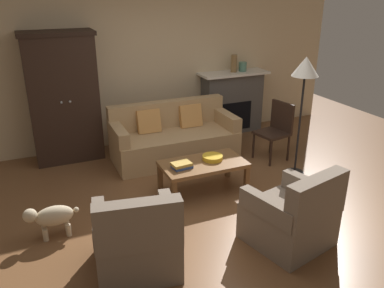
{
  "coord_description": "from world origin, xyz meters",
  "views": [
    {
      "loc": [
        -1.94,
        -3.87,
        2.56
      ],
      "look_at": [
        0.06,
        0.72,
        0.55
      ],
      "focal_mm": 37.08,
      "sensor_mm": 36.0,
      "label": 1
    }
  ],
  "objects": [
    {
      "name": "couch",
      "position": [
        0.11,
        1.56,
        0.32
      ],
      "size": [
        1.93,
        0.87,
        0.86
      ],
      "color": "tan",
      "rests_on": "ground"
    },
    {
      "name": "coffee_table",
      "position": [
        0.07,
        0.37,
        0.37
      ],
      "size": [
        1.1,
        0.6,
        0.42
      ],
      "color": "brown",
      "rests_on": "ground"
    },
    {
      "name": "ground_plane",
      "position": [
        0.0,
        0.0,
        0.0
      ],
      "size": [
        9.6,
        9.6,
        0.0
      ],
      "primitive_type": "plane",
      "color": "brown"
    },
    {
      "name": "fruit_bowl",
      "position": [
        0.22,
        0.4,
        0.45
      ],
      "size": [
        0.27,
        0.27,
        0.06
      ],
      "primitive_type": "cylinder",
      "color": "gold",
      "rests_on": "coffee_table"
    },
    {
      "name": "side_chair_wooden",
      "position": [
        1.57,
        0.92,
        0.51
      ],
      "size": [
        0.52,
        0.52,
        0.9
      ],
      "color": "black",
      "rests_on": "ground"
    },
    {
      "name": "armoire",
      "position": [
        -1.4,
        2.22,
        0.98
      ],
      "size": [
        1.06,
        0.57,
        1.96
      ],
      "color": "black",
      "rests_on": "ground"
    },
    {
      "name": "armchair_near_left",
      "position": [
        -1.16,
        -0.79,
        0.32
      ],
      "size": [
        0.89,
        0.89,
        0.88
      ],
      "color": "#756656",
      "rests_on": "ground"
    },
    {
      "name": "book_stack",
      "position": [
        -0.25,
        0.33,
        0.46
      ],
      "size": [
        0.26,
        0.2,
        0.07
      ],
      "color": "#38569E",
      "rests_on": "coffee_table"
    },
    {
      "name": "floor_lamp",
      "position": [
        1.53,
        0.33,
        1.46
      ],
      "size": [
        0.36,
        0.36,
        1.69
      ],
      "color": "black",
      "rests_on": "ground"
    },
    {
      "name": "armchair_near_right",
      "position": [
        0.43,
        -1.04,
        0.32
      ],
      "size": [
        0.92,
        0.92,
        0.88
      ],
      "color": "#756656",
      "rests_on": "ground"
    },
    {
      "name": "fireplace",
      "position": [
        1.55,
        2.3,
        0.57
      ],
      "size": [
        1.26,
        0.48,
        1.12
      ],
      "color": "#4C4947",
      "rests_on": "ground"
    },
    {
      "name": "dog",
      "position": [
        -1.86,
        0.09,
        0.25
      ],
      "size": [
        0.57,
        0.2,
        0.39
      ],
      "color": "beige",
      "rests_on": "ground"
    },
    {
      "name": "back_wall",
      "position": [
        0.0,
        2.55,
        1.4
      ],
      "size": [
        7.2,
        0.1,
        2.8
      ],
      "primitive_type": "cube",
      "color": "beige",
      "rests_on": "ground"
    },
    {
      "name": "mantel_vase_bronze",
      "position": [
        1.55,
        2.28,
        1.27
      ],
      "size": [
        0.11,
        0.11,
        0.3
      ],
      "primitive_type": "cylinder",
      "color": "olive",
      "rests_on": "fireplace"
    },
    {
      "name": "mantel_vase_jade",
      "position": [
        1.73,
        2.28,
        1.2
      ],
      "size": [
        0.14,
        0.14,
        0.17
      ],
      "primitive_type": "cylinder",
      "color": "slate",
      "rests_on": "fireplace"
    }
  ]
}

